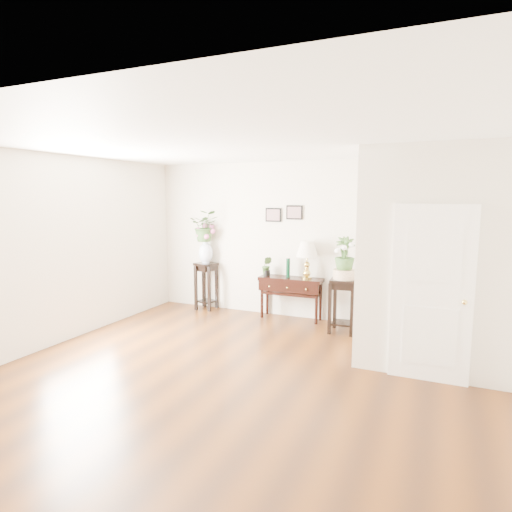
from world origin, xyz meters
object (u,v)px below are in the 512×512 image
Objects in this scene: table_lamp at (307,259)px; plant_stand_a at (206,286)px; console_table at (291,298)px; plant_stand_b at (343,306)px.

table_lamp reaches higher than plant_stand_a.
console_table is 1.69× the size of table_lamp.
plant_stand_a is (-1.74, 0.00, 0.08)m from console_table.
table_lamp is at bearing 152.41° from plant_stand_b.
plant_stand_b is (0.73, -0.38, -0.67)m from table_lamp.
console_table is 1.29× the size of plant_stand_b.
table_lamp reaches higher than plant_stand_b.
table_lamp reaches higher than console_table.
plant_stand_a reaches higher than plant_stand_b.
plant_stand_a is (-2.03, 0.00, -0.65)m from table_lamp.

